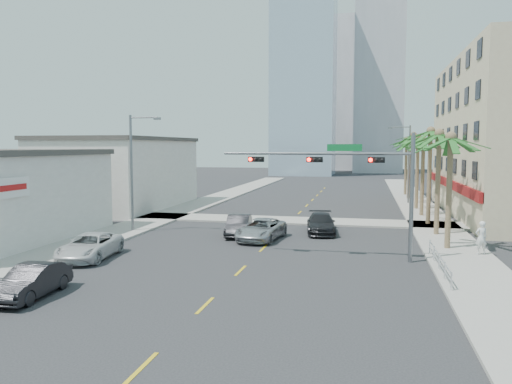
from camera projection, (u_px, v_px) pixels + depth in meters
ground at (219, 292)px, 22.73m from camera, size 260.00×260.00×0.00m
sidewalk_right at (437, 229)px, 39.57m from camera, size 4.00×120.00×0.15m
sidewalk_left at (155, 219)px, 44.76m from camera, size 4.00×120.00×0.15m
sidewalk_cross at (291, 220)px, 44.11m from camera, size 80.00×4.00×0.15m
building_left_far at (121, 174)px, 53.83m from camera, size 11.00×18.00×7.20m
tower_far_left at (304, 70)px, 114.61m from camera, size 14.00×14.00×48.00m
tower_far_right at (379, 53)px, 124.97m from camera, size 12.00×12.00×60.00m
tower_far_center at (334, 96)px, 142.97m from camera, size 16.00×16.00×42.00m
traffic_signal_mast at (354, 173)px, 28.75m from camera, size 11.12×0.54×7.20m
palm_tree_0 at (451, 139)px, 31.24m from camera, size 4.80×4.80×7.80m
palm_tree_1 at (439, 135)px, 36.26m from camera, size 4.80×4.80×8.16m
palm_tree_2 at (431, 132)px, 41.29m from camera, size 4.80×4.80×8.52m
palm_tree_3 at (424, 141)px, 46.41m from camera, size 4.80×4.80×7.80m
palm_tree_4 at (418, 138)px, 51.43m from camera, size 4.80×4.80×8.16m
palm_tree_5 at (414, 136)px, 56.45m from camera, size 4.80×4.80×8.52m
palm_tree_6 at (410, 143)px, 61.57m from camera, size 4.80×4.80×7.80m
palm_tree_7 at (406, 140)px, 66.59m from camera, size 4.80×4.80×8.16m
streetlight_left at (134, 167)px, 38.25m from camera, size 2.55×0.25×9.00m
streetlight_right at (407, 160)px, 56.83m from camera, size 2.55×0.25×9.00m
guardrail at (439, 260)px, 26.28m from camera, size 0.08×8.08×1.00m
car_parked_mid at (32, 281)px, 21.89m from camera, size 1.78×4.44×1.43m
car_parked_far at (90, 246)px, 29.40m from camera, size 3.03×5.56×1.48m
car_lane_left at (239, 225)px, 37.05m from camera, size 2.25×4.83×1.53m
car_lane_center at (261, 229)px, 35.31m from camera, size 3.14×5.67×1.50m
car_lane_right at (321, 224)px, 38.01m from camera, size 2.74×5.40×1.50m
pedestrian at (481, 238)px, 29.90m from camera, size 0.85×0.69×2.01m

